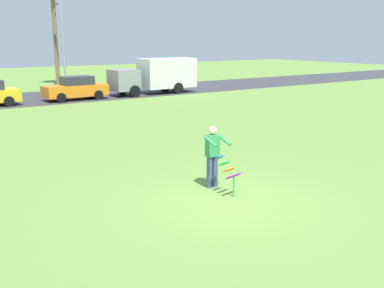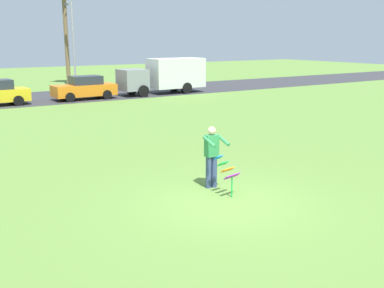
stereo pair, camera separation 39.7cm
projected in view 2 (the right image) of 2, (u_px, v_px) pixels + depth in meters
ground_plane at (227, 202)px, 11.51m from camera, size 120.00×120.00×0.00m
road_strip at (19, 99)px, 31.00m from camera, size 120.00×8.00×0.01m
person_kite_flyer at (212, 155)px, 12.42m from camera, size 0.58×0.68×1.73m
kite_held at (227, 171)px, 11.83m from camera, size 0.53×0.69×1.05m
parked_car_orange at (85, 88)px, 30.86m from camera, size 4.24×1.92×1.60m
parked_truck_grey_van at (167, 75)px, 34.09m from camera, size 6.75×2.24×2.62m
streetlight_pole at (73, 40)px, 37.14m from camera, size 0.24×1.65×7.00m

